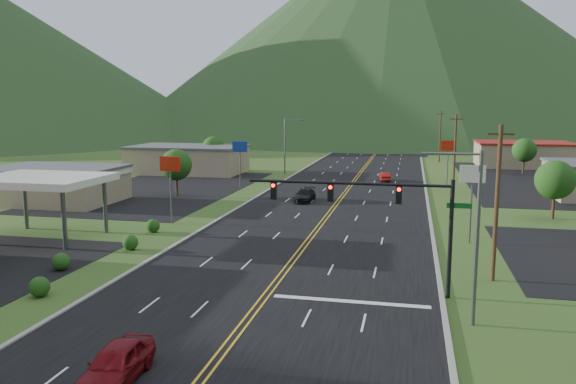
% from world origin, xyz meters
% --- Properties ---
extents(traffic_signal, '(13.10, 0.43, 7.00)m').
position_xyz_m(traffic_signal, '(6.48, 14.00, 5.33)').
color(traffic_signal, black).
rests_on(traffic_signal, ground).
extents(streetlight_east, '(3.28, 0.25, 9.00)m').
position_xyz_m(streetlight_east, '(11.18, 10.00, 5.18)').
color(streetlight_east, '#59595E').
rests_on(streetlight_east, ground).
extents(streetlight_west, '(3.28, 0.25, 9.00)m').
position_xyz_m(streetlight_west, '(-11.68, 70.00, 5.18)').
color(streetlight_west, '#59595E').
rests_on(streetlight_west, ground).
extents(gas_canopy, '(10.00, 8.00, 5.30)m').
position_xyz_m(gas_canopy, '(-22.00, 22.00, 4.87)').
color(gas_canopy, white).
rests_on(gas_canopy, ground).
extents(building_west_mid, '(14.40, 10.40, 4.10)m').
position_xyz_m(building_west_mid, '(-32.00, 38.00, 2.27)').
color(building_west_mid, tan).
rests_on(building_west_mid, ground).
extents(building_west_far, '(18.40, 11.40, 4.50)m').
position_xyz_m(building_west_far, '(-28.00, 68.00, 2.26)').
color(building_west_far, tan).
rests_on(building_west_far, ground).
extents(building_east_far, '(16.40, 12.40, 4.50)m').
position_xyz_m(building_east_far, '(28.00, 90.00, 2.26)').
color(building_east_far, tan).
rests_on(building_east_far, ground).
extents(pole_sign_west_a, '(2.00, 0.18, 6.40)m').
position_xyz_m(pole_sign_west_a, '(-14.00, 30.00, 5.05)').
color(pole_sign_west_a, '#59595E').
rests_on(pole_sign_west_a, ground).
extents(pole_sign_west_b, '(2.00, 0.18, 6.40)m').
position_xyz_m(pole_sign_west_b, '(-14.00, 52.00, 5.05)').
color(pole_sign_west_b, '#59595E').
rests_on(pole_sign_west_b, ground).
extents(pole_sign_east_a, '(2.00, 0.18, 6.40)m').
position_xyz_m(pole_sign_east_a, '(13.00, 28.00, 5.05)').
color(pole_sign_east_a, '#59595E').
rests_on(pole_sign_east_a, ground).
extents(pole_sign_east_b, '(2.00, 0.18, 6.40)m').
position_xyz_m(pole_sign_east_b, '(13.00, 60.00, 5.05)').
color(pole_sign_east_b, '#59595E').
rests_on(pole_sign_east_b, ground).
extents(tree_west_a, '(3.84, 3.84, 5.82)m').
position_xyz_m(tree_west_a, '(-20.00, 45.00, 3.89)').
color(tree_west_a, '#382314').
rests_on(tree_west_a, ground).
extents(tree_west_b, '(3.84, 3.84, 5.82)m').
position_xyz_m(tree_west_b, '(-25.00, 72.00, 3.89)').
color(tree_west_b, '#382314').
rests_on(tree_west_b, ground).
extents(tree_east_a, '(3.84, 3.84, 5.82)m').
position_xyz_m(tree_east_a, '(22.00, 40.00, 3.89)').
color(tree_east_a, '#382314').
rests_on(tree_east_a, ground).
extents(tree_east_b, '(3.84, 3.84, 5.82)m').
position_xyz_m(tree_east_b, '(26.00, 78.00, 3.89)').
color(tree_east_b, '#382314').
rests_on(tree_east_b, ground).
extents(utility_pole_a, '(1.60, 0.28, 10.00)m').
position_xyz_m(utility_pole_a, '(13.50, 18.00, 5.13)').
color(utility_pole_a, '#382314').
rests_on(utility_pole_a, ground).
extents(utility_pole_b, '(1.60, 0.28, 10.00)m').
position_xyz_m(utility_pole_b, '(13.50, 55.00, 5.13)').
color(utility_pole_b, '#382314').
rests_on(utility_pole_b, ground).
extents(utility_pole_c, '(1.60, 0.28, 10.00)m').
position_xyz_m(utility_pole_c, '(13.50, 95.00, 5.13)').
color(utility_pole_c, '#382314').
rests_on(utility_pole_c, ground).
extents(utility_pole_d, '(1.60, 0.28, 10.00)m').
position_xyz_m(utility_pole_d, '(13.50, 135.00, 5.13)').
color(utility_pole_d, '#382314').
rests_on(utility_pole_d, ground).
extents(mountain_n, '(220.00, 220.00, 85.00)m').
position_xyz_m(mountain_n, '(0.00, 220.00, 42.50)').
color(mountain_n, '#1D3F1D').
rests_on(mountain_n, ground).
extents(car_red_near, '(2.11, 4.70, 1.57)m').
position_xyz_m(car_red_near, '(-3.28, 0.53, 0.78)').
color(car_red_near, maroon).
rests_on(car_red_near, ground).
extents(car_dark_mid, '(2.08, 4.88, 1.40)m').
position_xyz_m(car_dark_mid, '(-3.85, 44.54, 0.70)').
color(car_dark_mid, black).
rests_on(car_dark_mid, ground).
extents(car_red_far, '(1.89, 4.11, 1.31)m').
position_xyz_m(car_red_far, '(4.43, 64.29, 0.65)').
color(car_red_far, maroon).
rests_on(car_red_far, ground).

